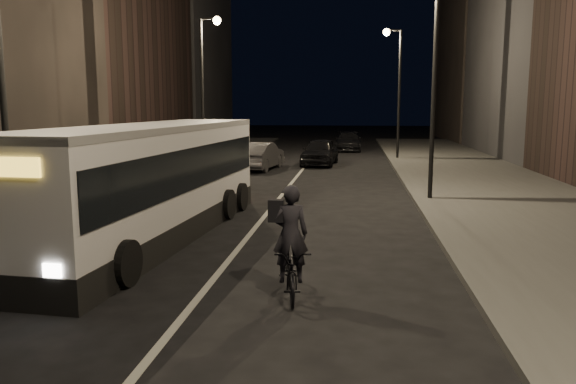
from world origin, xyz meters
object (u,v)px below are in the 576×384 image
(streetlight_left_near, at_px, (8,26))
(car_mid, at_px, (260,156))
(streetlight_right_far, at_px, (395,76))
(car_far, at_px, (348,141))
(streetlight_right_mid, at_px, (428,52))
(streetlight_left_far, at_px, (207,71))
(cyclist_on_bicycle, at_px, (291,261))
(car_near, at_px, (320,152))
(city_bus, at_px, (152,177))

(streetlight_left_near, distance_m, car_mid, 18.43)
(streetlight_right_far, relative_size, car_far, 1.63)
(car_mid, bearing_deg, streetlight_right_mid, 135.72)
(streetlight_right_far, height_order, streetlight_left_far, same)
(streetlight_right_mid, distance_m, car_far, 24.09)
(cyclist_on_bicycle, distance_m, car_near, 23.35)
(streetlight_left_near, bearing_deg, car_far, 76.25)
(city_bus, bearing_deg, cyclist_on_bicycle, -41.47)
(streetlight_left_far, relative_size, car_mid, 1.75)
(streetlight_right_mid, relative_size, car_near, 1.75)
(streetlight_right_mid, height_order, streetlight_left_near, same)
(cyclist_on_bicycle, relative_size, car_near, 0.46)
(streetlight_right_far, distance_m, cyclist_on_bicycle, 27.54)
(streetlight_right_mid, xyz_separation_m, city_bus, (-7.81, -6.60, -3.72))
(cyclist_on_bicycle, xyz_separation_m, car_far, (0.67, 34.36, 0.01))
(streetlight_right_mid, bearing_deg, streetlight_left_far, 136.84)
(car_far, bearing_deg, streetlight_left_far, -119.27)
(cyclist_on_bicycle, bearing_deg, city_bus, 125.08)
(streetlight_right_mid, relative_size, streetlight_left_near, 1.00)
(city_bus, height_order, cyclist_on_bicycle, city_bus)
(city_bus, height_order, car_far, city_bus)
(streetlight_right_far, bearing_deg, city_bus, -109.06)
(cyclist_on_bicycle, bearing_deg, streetlight_right_mid, 62.49)
(streetlight_left_near, distance_m, car_far, 32.71)
(streetlight_right_mid, bearing_deg, car_far, 97.20)
(streetlight_left_near, relative_size, car_mid, 1.75)
(streetlight_left_near, bearing_deg, streetlight_right_far, 66.04)
(car_mid, distance_m, car_far, 14.63)
(car_near, bearing_deg, city_bus, -95.06)
(streetlight_right_far, bearing_deg, streetlight_left_near, -113.96)
(city_bus, xyz_separation_m, car_mid, (0.15, 16.20, -0.88))
(streetlight_left_far, xyz_separation_m, city_bus, (2.86, -16.60, -3.72))
(city_bus, distance_m, car_mid, 16.22)
(streetlight_left_far, height_order, car_far, streetlight_left_far)
(streetlight_right_far, xyz_separation_m, car_near, (-4.53, -3.57, -4.57))
(streetlight_right_mid, distance_m, city_bus, 10.88)
(streetlight_right_far, xyz_separation_m, car_far, (-2.96, 7.45, -4.64))
(streetlight_right_mid, relative_size, car_far, 1.63)
(streetlight_right_mid, height_order, car_far, streetlight_right_mid)
(streetlight_right_mid, xyz_separation_m, cyclist_on_bicycle, (-3.63, -10.90, -4.65))
(streetlight_right_mid, distance_m, streetlight_right_far, 16.00)
(city_bus, height_order, car_near, city_bus)
(car_far, bearing_deg, streetlight_right_far, -67.81)
(streetlight_left_near, distance_m, car_near, 21.81)
(streetlight_left_near, height_order, car_mid, streetlight_left_near)
(city_bus, relative_size, car_near, 2.45)
(streetlight_left_far, height_order, car_mid, streetlight_left_far)
(cyclist_on_bicycle, xyz_separation_m, car_near, (-0.90, 23.33, 0.08))
(car_near, distance_m, car_mid, 4.22)
(streetlight_right_far, height_order, car_far, streetlight_right_far)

